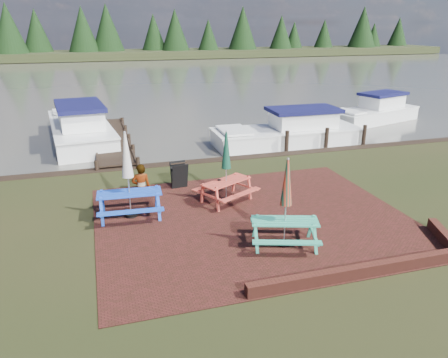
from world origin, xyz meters
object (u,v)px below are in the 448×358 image
jetty (112,140)px  boat_far (375,112)px  picnic_table_blue (129,188)px  picnic_table_red (226,178)px  chalkboard (179,175)px  boat_jetty (81,129)px  picnic_table_teal (285,216)px  boat_near (290,133)px  person (140,165)px

jetty → boat_far: 15.53m
picnic_table_blue → picnic_table_red: bearing=9.9°
chalkboard → boat_jetty: size_ratio=0.11×
boat_jetty → boat_far: size_ratio=1.26×
picnic_table_teal → boat_near: (4.62, 9.71, -0.44)m
picnic_table_teal → person: 6.04m
chalkboard → jetty: chalkboard is taller
boat_far → boat_jetty: bearing=72.7°
picnic_table_red → boat_jetty: (-4.56, 9.85, -0.34)m
picnic_table_red → boat_near: bearing=23.4°
picnic_table_blue → boat_far: bearing=37.1°
boat_jetty → chalkboard: bearing=-73.9°
boat_jetty → boat_near: 10.33m
picnic_table_teal → picnic_table_red: size_ratio=1.01×
picnic_table_red → picnic_table_blue: picnic_table_blue is taller
jetty → boat_near: bearing=-15.3°
chalkboard → boat_jetty: bearing=105.5°
picnic_table_red → jetty: (-3.14, 8.72, -0.70)m
picnic_table_blue → person: bearing=79.8°
picnic_table_teal → picnic_table_blue: 4.68m
boat_jetty → boat_far: bearing=-6.3°
chalkboard → boat_far: 15.81m
picnic_table_teal → boat_far: size_ratio=0.37×
boat_jetty → picnic_table_blue: bearing=-87.8°
boat_near → picnic_table_red: bearing=142.0°
picnic_table_teal → jetty: 12.57m
picnic_table_blue → chalkboard: bearing=50.6°
picnic_table_blue → boat_jetty: (-1.49, 10.18, -0.43)m
jetty → person: person is taller
picnic_table_blue → boat_near: (8.25, 6.76, -0.52)m
picnic_table_teal → boat_far: 17.61m
picnic_table_red → boat_near: size_ratio=0.32×
jetty → picnic_table_teal: bearing=-72.8°
chalkboard → boat_jetty: 8.85m
jetty → boat_jetty: (-1.42, 1.13, 0.36)m
chalkboard → boat_near: size_ratio=0.13×
chalkboard → person: size_ratio=0.51×
boat_far → picnic_table_blue: bearing=106.2°
picnic_table_teal → boat_near: bearing=82.7°
picnic_table_red → boat_jetty: 10.86m
picnic_table_blue → boat_near: bearing=43.1°
picnic_table_red → chalkboard: picnic_table_red is taller
picnic_table_red → boat_far: size_ratio=0.37×
jetty → boat_near: boat_near is taller
jetty → person: (0.64, -6.79, 0.77)m
picnic_table_red → jetty: picnic_table_red is taller
picnic_table_red → jetty: 9.29m
picnic_table_blue → boat_far: size_ratio=0.41×
picnic_table_red → boat_jetty: picnic_table_red is taller
picnic_table_blue → person: picnic_table_blue is taller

